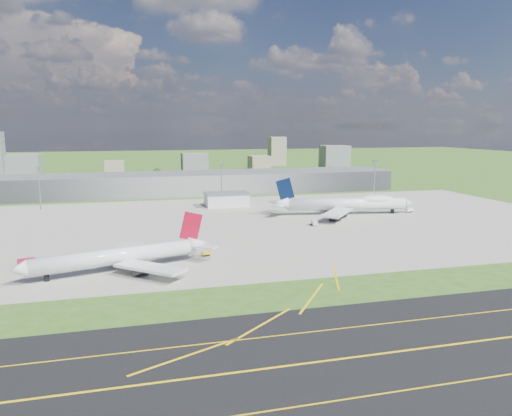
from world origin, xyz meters
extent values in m
plane|color=#2D5A1C|center=(0.00, 150.00, 0.00)|extent=(1400.00, 1400.00, 0.00)
cube|color=black|center=(0.00, -110.00, 0.03)|extent=(1400.00, 60.00, 0.06)
cube|color=gray|center=(10.00, 40.00, 0.04)|extent=(360.00, 190.00, 0.08)
cube|color=gray|center=(0.00, 165.00, 7.50)|extent=(300.00, 42.00, 15.00)
cube|color=silver|center=(10.00, 100.00, 4.00)|extent=(26.00, 16.00, 8.00)
cylinder|color=gray|center=(-100.00, 115.00, 12.50)|extent=(0.70, 0.70, 25.00)
cube|color=gray|center=(-100.00, 115.00, 25.30)|extent=(3.50, 2.00, 1.20)
cylinder|color=gray|center=(10.00, 115.00, 12.50)|extent=(0.70, 0.70, 25.00)
cube|color=gray|center=(10.00, 115.00, 25.30)|extent=(3.50, 2.00, 1.20)
cylinder|color=gray|center=(120.00, 115.00, 12.50)|extent=(0.70, 0.70, 25.00)
cube|color=gray|center=(120.00, 115.00, 25.30)|extent=(3.50, 2.00, 1.20)
cylinder|color=silver|center=(-55.92, -29.42, 5.21)|extent=(54.33, 21.08, 5.69)
cone|color=silver|center=(-84.55, -37.91, 5.21)|extent=(6.16, 6.80, 5.69)
cone|color=silver|center=(-25.93, -20.53, 5.97)|extent=(8.89, 7.61, 5.69)
cube|color=maroon|center=(-57.74, -29.96, 3.45)|extent=(43.89, 15.05, 1.23)
cube|color=silver|center=(-44.35, -40.09, 3.51)|extent=(23.75, 23.15, 0.85)
cube|color=silver|center=(-52.04, -14.17, 3.51)|extent=(14.05, 25.96, 0.85)
cube|color=maroon|center=(-28.20, -21.21, 12.80)|extent=(9.19, 3.14, 11.46)
cylinder|color=#38383D|center=(-47.58, -37.33, 1.71)|extent=(5.86, 4.39, 3.03)
cylinder|color=#38383D|center=(-53.24, -18.25, 1.71)|extent=(5.86, 4.39, 3.03)
cube|color=black|center=(-49.26, -31.90, 1.19)|extent=(1.78, 1.52, 2.37)
cube|color=black|center=(-51.68, -23.72, 1.19)|extent=(1.78, 1.52, 2.37)
cube|color=black|center=(-76.83, -35.62, 1.19)|extent=(1.78, 1.52, 2.37)
cylinder|color=silver|center=(69.66, 53.58, 5.94)|extent=(67.11, 17.68, 6.69)
cone|color=silver|center=(105.32, 47.59, 5.94)|extent=(6.43, 7.49, 6.69)
cone|color=silver|center=(32.40, 59.83, 6.80)|extent=(9.62, 8.03, 6.69)
cube|color=navy|center=(71.79, 53.22, 3.86)|extent=(54.57, 11.79, 1.40)
ellipsoid|color=silver|center=(86.82, 50.70, 7.94)|extent=(22.23, 10.15, 6.02)
cube|color=silver|center=(62.82, 71.34, 3.99)|extent=(19.63, 31.61, 0.97)
cube|color=silver|center=(57.39, 39.02, 3.99)|extent=(26.66, 29.41, 0.97)
cube|color=black|center=(35.06, 59.39, 14.68)|extent=(10.69, 2.31, 13.04)
cylinder|color=#38383D|center=(65.74, 64.09, 1.94)|extent=(6.43, 4.39, 3.45)
cylinder|color=#38383D|center=(61.38, 75.76, 1.94)|extent=(6.43, 4.39, 3.45)
cylinder|color=#38383D|center=(62.52, 44.93, 1.94)|extent=(6.43, 4.39, 3.45)
cylinder|color=#38383D|center=(54.59, 35.31, 1.94)|extent=(6.43, 4.39, 3.45)
cube|color=black|center=(64.08, 59.44, 1.35)|extent=(1.92, 1.56, 2.70)
cube|color=black|center=(62.47, 49.86, 1.35)|extent=(1.92, 1.56, 2.70)
cube|color=black|center=(96.27, 49.11, 1.35)|extent=(1.92, 1.56, 2.70)
cube|color=#AA0C2D|center=(-85.95, -16.27, 1.81)|extent=(6.40, 4.26, 2.75)
cube|color=black|center=(-85.95, -16.27, 0.43)|extent=(5.60, 4.11, 0.70)
cube|color=#E1B50D|center=(-22.23, -17.32, 1.06)|extent=(3.39, 2.26, 1.26)
cube|color=black|center=(-22.23, -17.32, 0.43)|extent=(2.94, 2.28, 0.70)
cube|color=silver|center=(40.11, 27.67, 1.62)|extent=(3.18, 5.70, 2.37)
cube|color=black|center=(40.11, 27.67, 0.43)|extent=(3.17, 4.91, 0.70)
cube|color=white|center=(107.48, 49.77, 1.53)|extent=(5.44, 3.96, 2.20)
cube|color=black|center=(107.48, 49.77, 0.43)|extent=(4.80, 3.80, 0.70)
cube|color=slate|center=(-140.00, 300.00, 12.00)|extent=(28.00, 22.00, 24.00)
cube|color=gray|center=(-60.00, 340.00, 7.00)|extent=(20.00, 18.00, 14.00)
cube|color=slate|center=(20.00, 310.00, 11.00)|extent=(26.00, 20.00, 22.00)
cube|color=gray|center=(100.00, 350.00, 8.00)|extent=(22.00, 24.00, 16.00)
cube|color=slate|center=(180.00, 320.00, 14.00)|extent=(30.00, 22.00, 28.00)
cube|color=gray|center=(140.00, 410.00, 18.00)|extent=(20.00, 18.00, 36.00)
cylinder|color=#382314|center=(-110.00, 265.00, 1.50)|extent=(0.70, 0.70, 3.00)
sphere|color=black|center=(-110.00, 265.00, 4.88)|extent=(6.75, 6.75, 6.75)
cylinder|color=#382314|center=(-20.00, 280.00, 1.80)|extent=(0.70, 0.70, 3.60)
sphere|color=black|center=(-20.00, 280.00, 5.85)|extent=(8.10, 8.10, 8.10)
cylinder|color=#382314|center=(70.00, 275.00, 1.70)|extent=(0.70, 0.70, 3.40)
sphere|color=black|center=(70.00, 275.00, 5.53)|extent=(7.65, 7.65, 7.65)
cylinder|color=#382314|center=(160.00, 285.00, 1.40)|extent=(0.70, 0.70, 2.80)
sphere|color=black|center=(160.00, 285.00, 4.55)|extent=(6.30, 6.30, 6.30)
camera|label=1|loc=(-51.78, -202.02, 49.33)|focal=35.00mm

